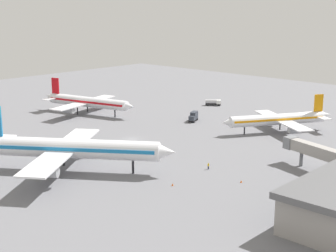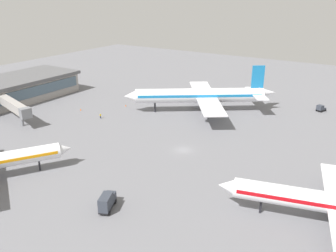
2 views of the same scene
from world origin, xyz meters
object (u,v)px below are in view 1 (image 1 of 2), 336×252
at_px(airplane_distant, 279,119).
at_px(fuel_truck, 213,102).
at_px(safety_cone_near_gate, 173,184).
at_px(safety_cone_mid_apron, 241,181).
at_px(airplane_at_gate, 87,102).
at_px(airplane_taxiing, 69,148).
at_px(catering_truck, 194,116).
at_px(ground_crew_worker, 208,166).

bearing_deg(airplane_distant, fuel_truck, -83.97).
distance_m(airplane_distant, safety_cone_near_gate, 60.38).
bearing_deg(safety_cone_near_gate, safety_cone_mid_apron, -39.58).
height_order(airplane_at_gate, fuel_truck, airplane_at_gate).
bearing_deg(fuel_truck, safety_cone_near_gate, -95.84).
xyz_separation_m(airplane_taxiing, catering_truck, (62.62, 12.69, -4.08)).
xyz_separation_m(airplane_taxiing, airplane_distant, (69.09, -17.49, -1.51)).
relative_size(airplane_taxiing, ground_crew_worker, 26.97).
height_order(airplane_taxiing, safety_cone_near_gate, airplane_taxiing).
height_order(airplane_taxiing, catering_truck, airplane_taxiing).
relative_size(airplane_distant, fuel_truck, 5.60).
xyz_separation_m(airplane_at_gate, airplane_taxiing, (-44.88, -50.08, 1.22)).
xyz_separation_m(fuel_truck, safety_cone_mid_apron, (-67.96, -61.12, -1.09)).
bearing_deg(safety_cone_near_gate, fuel_truck, 32.36).
distance_m(airplane_taxiing, catering_truck, 64.02).
height_order(airplane_distant, ground_crew_worker, airplane_distant).
xyz_separation_m(airplane_taxiing, ground_crew_worker, (24.22, -24.42, -4.93)).
distance_m(airplane_distant, fuel_truck, 47.40).
bearing_deg(ground_crew_worker, airplane_taxiing, 47.13).
bearing_deg(airplane_taxiing, ground_crew_worker, 9.64).
xyz_separation_m(airplane_at_gate, fuel_truck, (44.86, -25.01, -3.18)).
relative_size(airplane_distant, safety_cone_near_gate, 57.17).
distance_m(ground_crew_worker, safety_cone_mid_apron, 11.89).
distance_m(catering_truck, safety_cone_mid_apron, 63.59).
xyz_separation_m(safety_cone_near_gate, safety_cone_mid_apron, (12.37, -10.22, 0.00)).
bearing_deg(safety_cone_mid_apron, airplane_taxiing, 121.15).
xyz_separation_m(fuel_truck, safety_cone_near_gate, (-80.33, -50.90, -1.09)).
distance_m(fuel_truck, safety_cone_mid_apron, 91.41).
bearing_deg(airplane_taxiing, catering_truck, 66.33).
distance_m(fuel_truck, safety_cone_near_gate, 95.10).
height_order(airplane_distant, fuel_truck, airplane_distant).
relative_size(airplane_at_gate, ground_crew_worker, 24.37).
relative_size(airplane_taxiing, safety_cone_near_gate, 75.08).
distance_m(airplane_at_gate, fuel_truck, 51.46).
relative_size(airplane_taxiing, fuel_truck, 7.35).
xyz_separation_m(ground_crew_worker, safety_cone_near_gate, (-14.81, -1.40, -0.55)).
bearing_deg(catering_truck, airplane_distant, 78.54).
distance_m(catering_truck, ground_crew_worker, 53.41).
distance_m(airplane_distant, ground_crew_worker, 45.53).
distance_m(airplane_distant, safety_cone_mid_apron, 50.97).
distance_m(airplane_taxiing, safety_cone_mid_apron, 42.47).
bearing_deg(ground_crew_worker, safety_cone_mid_apron, 170.52).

